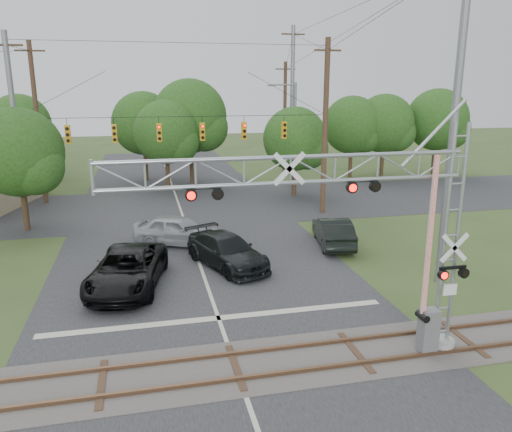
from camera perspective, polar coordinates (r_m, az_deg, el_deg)
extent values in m
plane|color=#334922|center=(14.57, -0.76, -21.04)|extent=(160.00, 160.00, 0.00)
cube|color=#242426|center=(23.31, -6.02, -6.79)|extent=(14.00, 90.00, 0.02)
cube|color=#242426|center=(36.65, -8.74, 1.09)|extent=(90.00, 12.00, 0.02)
cube|color=#45413B|center=(16.19, -2.33, -16.94)|extent=(90.00, 3.20, 0.05)
cube|color=brown|center=(15.55, -1.81, -18.08)|extent=(90.00, 0.12, 0.14)
cube|color=brown|center=(16.76, -2.81, -15.47)|extent=(90.00, 0.12, 0.14)
cylinder|color=gray|center=(18.26, 20.27, -13.52)|extent=(0.93, 0.93, 0.31)
cube|color=silver|center=(17.15, 21.30, -7.86)|extent=(0.47, 0.03, 0.36)
cube|color=slate|center=(17.51, 19.08, -12.38)|extent=(0.57, 0.47, 1.55)
cube|color=red|center=(16.23, 19.23, -2.52)|extent=(0.14, 0.09, 5.18)
cylinder|color=slate|center=(32.45, -25.71, 8.37)|extent=(0.32, 0.32, 11.50)
cylinder|color=#40291D|center=(33.88, 7.90, 9.86)|extent=(0.36, 0.36, 11.50)
cylinder|color=black|center=(31.72, -8.64, 11.17)|extent=(19.00, 0.03, 0.03)
cube|color=orange|center=(31.97, -20.70, 8.72)|extent=(0.30, 0.30, 1.10)
cube|color=orange|center=(31.73, -15.87, 9.07)|extent=(0.30, 0.30, 1.10)
cube|color=orange|center=(31.71, -11.00, 9.35)|extent=(0.30, 0.30, 1.10)
cube|color=orange|center=(31.92, -6.15, 9.56)|extent=(0.30, 0.30, 1.10)
cube|color=orange|center=(32.35, -1.39, 9.71)|extent=(0.30, 0.30, 1.10)
cube|color=orange|center=(32.98, 3.22, 9.78)|extent=(0.30, 0.30, 1.10)
imported|color=black|center=(22.34, -14.50, -5.91)|extent=(3.90, 6.42, 1.66)
imported|color=black|center=(24.19, -3.35, -4.00)|extent=(4.00, 5.76, 1.55)
imported|color=#9B9CA3|center=(27.70, -8.91, -1.62)|extent=(5.17, 3.88, 1.64)
imported|color=black|center=(27.64, 8.81, -1.74)|extent=(2.50, 4.96, 1.56)
cylinder|color=slate|center=(40.68, 4.43, 8.81)|extent=(0.20, 0.20, 8.78)
cylinder|color=slate|center=(40.19, 3.18, 14.75)|extent=(1.95, 0.12, 0.12)
cube|color=slate|center=(39.93, 1.79, 14.69)|extent=(0.59, 0.24, 0.15)
cylinder|color=#40291D|center=(39.81, -23.67, 9.54)|extent=(0.34, 0.34, 11.58)
cube|color=#40291D|center=(39.79, -24.45, 16.83)|extent=(2.00, 0.12, 0.12)
cylinder|color=slate|center=(43.45, 4.13, 12.18)|extent=(0.34, 0.34, 13.31)
cube|color=#40291D|center=(43.60, 4.28, 20.02)|extent=(2.00, 0.12, 0.12)
cylinder|color=slate|center=(22.45, 21.70, 9.83)|extent=(0.34, 0.34, 14.02)
cylinder|color=#40291D|center=(50.68, 3.31, 11.11)|extent=(0.34, 0.34, 10.78)
cube|color=#40291D|center=(50.61, 3.39, 16.42)|extent=(2.00, 0.12, 0.12)
cylinder|color=#3A2A1A|center=(51.75, -24.98, 5.85)|extent=(0.36, 0.36, 3.59)
sphere|color=#1D4213|center=(51.43, -25.37, 9.43)|extent=(5.55, 5.55, 5.55)
cylinder|color=#3A2A1A|center=(32.94, -24.94, 1.33)|extent=(0.36, 0.36, 3.37)
sphere|color=#1D4213|center=(32.45, -25.52, 6.59)|extent=(5.21, 5.21, 5.21)
cylinder|color=#3A2A1A|center=(47.47, -12.50, 6.25)|extent=(0.36, 0.36, 3.70)
sphere|color=#1D4213|center=(47.12, -12.73, 10.30)|extent=(5.72, 5.72, 5.72)
cylinder|color=#3A2A1A|center=(42.66, -10.07, 5.26)|extent=(0.36, 0.36, 3.41)
sphere|color=#1D4213|center=(42.28, -10.26, 9.40)|extent=(5.27, 5.27, 5.27)
cylinder|color=#3A2A1A|center=(45.47, -7.40, 6.44)|extent=(0.36, 0.36, 4.20)
sphere|color=#1D4213|center=(45.10, -7.56, 11.24)|extent=(6.49, 6.49, 6.49)
cylinder|color=#3A2A1A|center=(39.63, 4.38, 4.59)|extent=(0.36, 0.36, 3.21)
sphere|color=#1D4213|center=(39.23, 4.47, 8.78)|extent=(4.95, 4.95, 4.95)
cylinder|color=#3A2A1A|center=(48.71, 10.75, 6.44)|extent=(0.36, 0.36, 3.51)
sphere|color=#1D4213|center=(48.37, 10.93, 10.18)|extent=(5.42, 5.42, 5.42)
cylinder|color=#3A2A1A|center=(49.75, 14.22, 6.46)|extent=(0.36, 0.36, 3.58)
sphere|color=#1D4213|center=(49.41, 14.46, 10.19)|extent=(5.54, 5.54, 5.54)
cylinder|color=#3A2A1A|center=(52.11, 19.67, 6.53)|extent=(0.36, 0.36, 3.80)
sphere|color=#1D4213|center=(51.79, 20.00, 10.31)|extent=(5.88, 5.88, 5.88)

